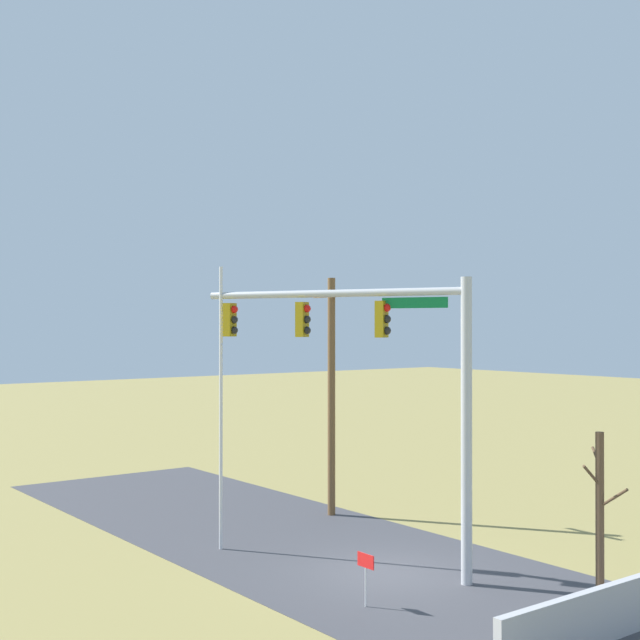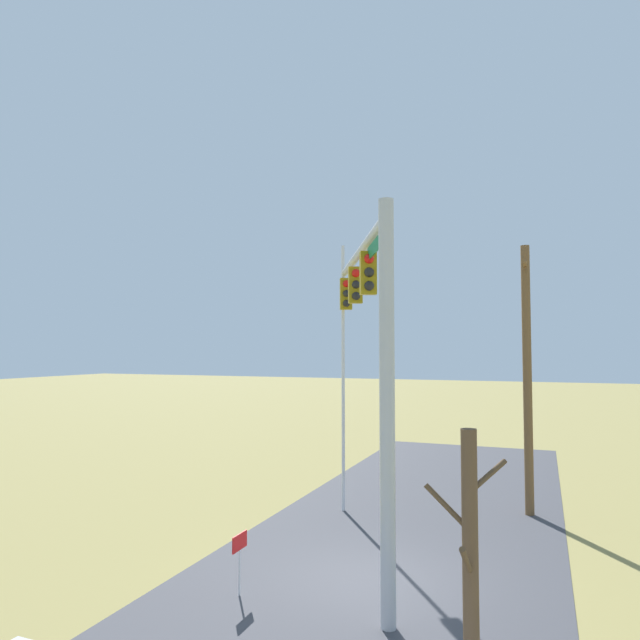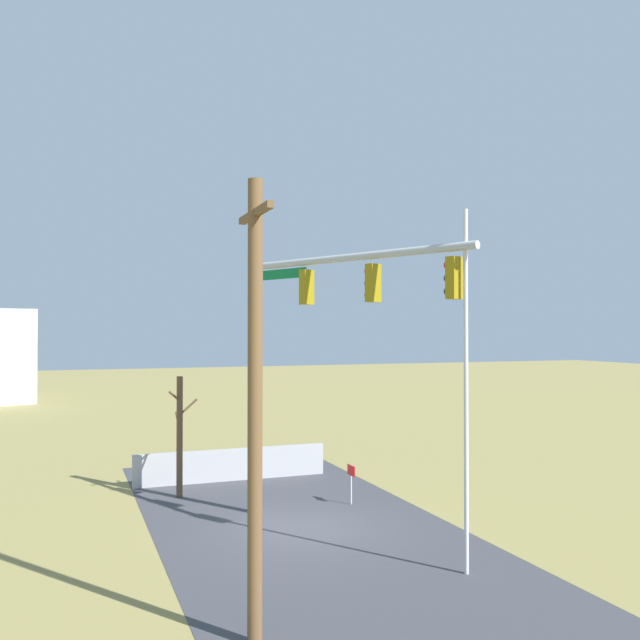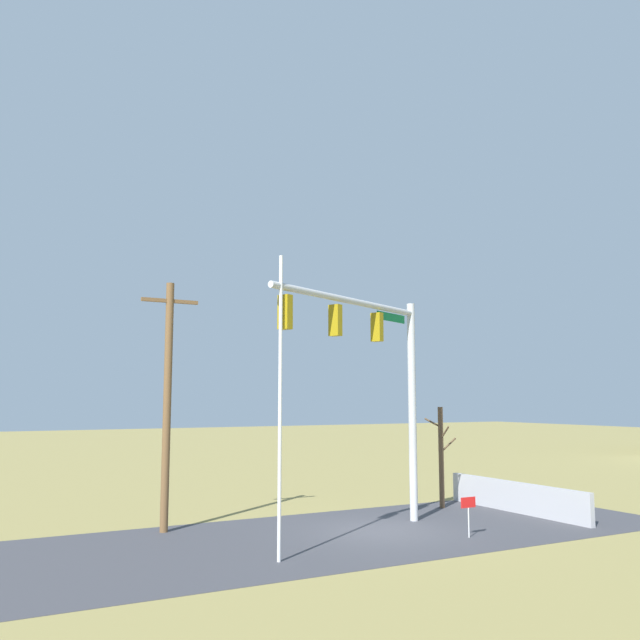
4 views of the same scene
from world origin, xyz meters
name	(u,v)px [view 3 (image 3 of 4)]	position (x,y,z in m)	size (l,w,h in m)	color
ground_plane	(303,528)	(0.00, 0.00, 0.00)	(160.00, 160.00, 0.00)	olive
road_surface	(364,577)	(-4.00, 0.00, 0.01)	(28.00, 8.00, 0.01)	#3D3D42
sidewalk_corner	(244,504)	(3.01, 0.90, 0.00)	(6.00, 6.00, 0.01)	#B7B5AD
retaining_fence	(232,465)	(6.39, 0.49, 0.57)	(0.20, 6.96, 1.14)	#A8A8AD
signal_mast	(304,329)	(0.00, -0.02, 5.47)	(7.16, 3.45, 7.66)	#B2B5BA
flagpole	(466,391)	(-4.62, -2.23, 4.07)	(0.10, 0.10, 8.14)	silver
utility_pole	(255,401)	(-6.23, 3.07, 4.20)	(1.90, 0.26, 8.07)	brown
bare_tree	(180,435)	(4.64, 2.64, 2.02)	(1.27, 1.02, 3.92)	brown
open_sign	(351,475)	(1.79, -2.20, 0.91)	(0.56, 0.04, 1.22)	silver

